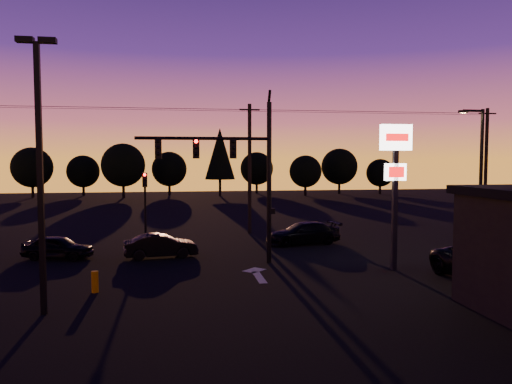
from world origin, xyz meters
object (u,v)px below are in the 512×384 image
pylon_sign (395,165)px  car_mid (161,246)px  car_right (303,233)px  bollard (95,282)px  streetlight (480,173)px  car_left (58,247)px  traffic_signal_mast (237,164)px  parking_lot_light (40,157)px  secondary_signal (145,196)px  suv_parked (491,265)px

pylon_sign → car_mid: size_ratio=1.78×
car_right → bollard: bearing=-57.7°
streetlight → bollard: bearing=-163.7°
car_mid → car_left: bearing=76.2°
car_right → car_mid: bearing=-80.0°
car_right → traffic_signal_mast: bearing=-51.5°
traffic_signal_mast → parking_lot_light: 10.19m
parking_lot_light → car_left: size_ratio=2.54×
secondary_signal → car_mid: bearing=-78.4°
parking_lot_light → car_right: size_ratio=1.98×
traffic_signal_mast → pylon_sign: bearing=-19.4°
suv_parked → car_mid: bearing=143.3°
pylon_sign → bollard: bearing=-171.8°
streetlight → suv_parked: (-3.96, -7.03, -3.66)m
pylon_sign → suv_parked: size_ratio=1.24×
bollard → suv_parked: suv_parked is taller
car_mid → bollard: bearing=152.2°
car_mid → suv_parked: suv_parked is taller
parking_lot_light → bollard: bearing=64.3°
streetlight → car_left: (-23.11, 1.19, -3.81)m
suv_parked → bollard: bearing=168.4°
suv_parked → parking_lot_light: bearing=177.2°
pylon_sign → secondary_signal: bearing=140.2°
bollard → suv_parked: size_ratio=0.15×
parking_lot_light → streetlight: 23.05m
secondary_signal → bollard: (-1.25, -11.89, -2.45)m
bollard → car_right: bearing=41.2°
streetlight → car_right: (-9.34, 3.58, -3.75)m
pylon_sign → car_right: 9.02m
car_left → car_mid: bearing=-80.4°
streetlight → bollard: (-20.16, -5.90, -4.00)m
bollard → car_right: 14.39m
car_left → car_mid: car_mid is taller
traffic_signal_mast → parking_lot_light: size_ratio=0.94×
bollard → car_mid: size_ratio=0.22×
parking_lot_light → streetlight: (21.41, 8.50, -0.85)m
streetlight → parking_lot_light: bearing=-158.3°
car_left → car_mid: size_ratio=0.94×
parking_lot_light → bollard: size_ratio=10.98×
traffic_signal_mast → streetlight: 14.10m
streetlight → car_mid: bearing=177.8°
secondary_signal → car_right: secondary_signal is taller
streetlight → suv_parked: 8.86m
parking_lot_light → bollard: 5.65m
traffic_signal_mast → car_right: size_ratio=1.86×
secondary_signal → suv_parked: (14.95, -13.02, -2.10)m
streetlight → car_left: size_ratio=2.22×
parking_lot_light → pylon_sign: bearing=17.2°
traffic_signal_mast → parking_lot_light: parking_lot_light is taller
bollard → car_mid: car_mid is taller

